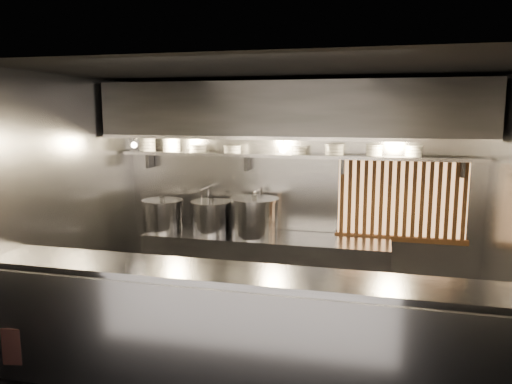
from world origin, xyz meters
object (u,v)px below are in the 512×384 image
at_px(heat_lamp, 133,140).
at_px(stock_pot_right, 254,217).
at_px(pendant_bulb, 283,150).
at_px(stock_pot_mid, 163,215).
at_px(stock_pot_left, 211,217).

distance_m(heat_lamp, stock_pot_right, 1.75).
relative_size(pendant_bulb, stock_pot_mid, 0.35).
height_order(stock_pot_left, stock_pot_right, stock_pot_right).
height_order(heat_lamp, stock_pot_mid, heat_lamp).
height_order(stock_pot_mid, stock_pot_right, stock_pot_right).
bearing_deg(stock_pot_right, heat_lamp, -169.69).
height_order(pendant_bulb, stock_pot_left, pendant_bulb).
height_order(pendant_bulb, stock_pot_right, pendant_bulb).
height_order(stock_pot_left, stock_pot_mid, stock_pot_left).
xyz_separation_m(pendant_bulb, stock_pot_mid, (-1.56, -0.08, -0.86)).
bearing_deg(heat_lamp, stock_pot_left, 18.89).
distance_m(heat_lamp, pendant_bulb, 1.83).
height_order(heat_lamp, stock_pot_right, heat_lamp).
bearing_deg(stock_pot_mid, heat_lamp, -132.03).
relative_size(stock_pot_mid, stock_pot_right, 0.83).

